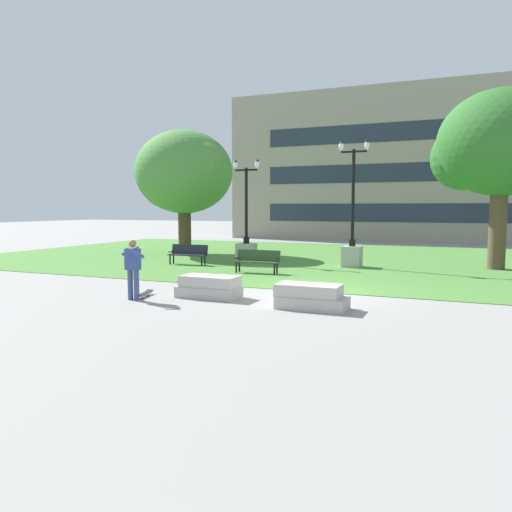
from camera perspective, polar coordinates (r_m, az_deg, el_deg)
ground_plane at (r=15.55m, az=6.35°, el=-4.12°), size 140.00×140.00×0.00m
grass_lawn at (r=25.21m, az=12.87°, el=-0.48°), size 40.00×20.00×0.02m
concrete_block_center at (r=14.55m, az=-5.37°, el=-3.56°), size 1.80×0.90×0.64m
concrete_block_left at (r=12.99m, az=6.27°, el=-4.68°), size 1.83×0.90×0.64m
person_skateboarder at (r=14.44m, az=-13.89°, el=-1.07°), size 1.08×0.62×1.71m
skateboard at (r=15.01m, az=-12.69°, el=-4.24°), size 0.44×1.04×0.14m
park_bench_near_left at (r=19.75m, az=0.16°, el=-0.44°), size 1.82×0.60×0.90m
park_bench_near_right at (r=22.86m, az=-7.74°, el=0.33°), size 1.82×0.62×0.90m
lamp_post_center at (r=22.14m, az=10.94°, el=1.61°), size 1.32×0.80×5.47m
lamp_post_right at (r=23.45m, az=-1.11°, el=1.65°), size 1.32×0.80×4.82m
tree_far_right at (r=23.36m, az=26.09°, el=11.35°), size 5.40×5.14×7.43m
tree_near_left at (r=28.13m, az=-8.33°, el=9.33°), size 5.62×5.35×6.80m
building_facade_distant at (r=39.60m, az=16.38°, el=10.11°), size 27.88×1.03×11.78m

